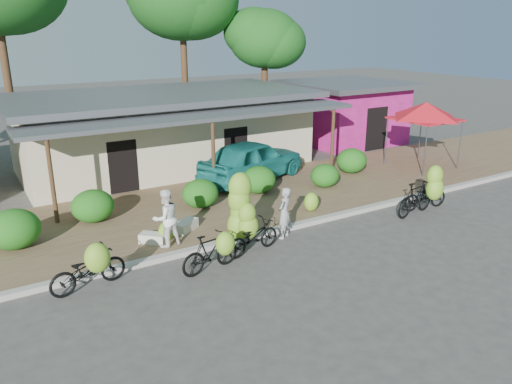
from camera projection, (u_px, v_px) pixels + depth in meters
The scene contains 26 objects.
ground at pixel (314, 257), 13.76m from camera, with size 100.00×100.00×0.00m, color #43413F.
sidewalk at pixel (228, 203), 17.80m from camera, with size 60.00×6.00×0.12m, color olive.
curb at pixel (275, 231), 15.36m from camera, with size 60.00×0.25×0.15m, color #A8A399.
shop_main at pixel (164, 130), 22.09m from camera, with size 13.00×8.50×3.35m.
shop_pink at pixel (345, 111), 27.33m from camera, with size 6.00×6.00×3.25m.
tree_near_right at pixel (261, 37), 27.48m from camera, with size 4.19×3.99×7.10m.
hedge_0 at pixel (14, 229), 13.89m from camera, with size 1.46×1.31×1.14m, color #1E5D15.
hedge_1 at pixel (93, 206), 15.83m from camera, with size 1.35×1.21×1.05m, color #1E5D15.
hedge_2 at pixel (200, 193), 17.11m from camera, with size 1.27×1.15×0.99m, color #1E5D15.
hedge_3 at pixel (259, 180), 18.60m from camera, with size 1.32×1.18×1.03m, color #1E5D15.
hedge_4 at pixel (325, 176), 19.33m from camera, with size 1.16×1.04×0.90m, color #1E5D15.
hedge_5 at pixel (352, 161), 21.21m from camera, with size 1.35×1.21×1.05m, color #1E5D15.
red_canopy at pixel (426, 111), 21.56m from camera, with size 3.50×3.50×2.86m.
bike_far_left at pixel (89, 268), 11.89m from camera, with size 1.99×1.38×1.42m.
bike_left at pixel (212, 251), 12.78m from camera, with size 1.80×1.24×1.30m.
bike_center at pixel (246, 220), 14.01m from camera, with size 1.85×1.30×2.23m.
bike_right at pixel (420, 195), 16.55m from camera, with size 2.02×1.33×1.86m.
bike_far_right at pixel (425, 196), 17.30m from camera, with size 1.87×0.84×0.95m.
loose_banana_a at pixel (166, 231), 14.47m from camera, with size 0.47×0.40×0.58m, color #7BBF2F.
loose_banana_b at pixel (243, 219), 15.25m from camera, with size 0.54×0.46×0.67m, color #7BBF2F.
loose_banana_c at pixel (311, 202), 16.80m from camera, with size 0.52×0.44×0.65m, color #7BBF2F.
sack_near at pixel (186, 226), 15.25m from camera, with size 0.85×0.40×0.30m, color silver.
sack_far at pixel (153, 238), 14.37m from camera, with size 0.75×0.38×0.28m, color silver.
vendor at pixel (284, 213), 14.82m from camera, with size 0.58×0.38×1.58m, color #989898.
bystander at pixel (166, 218), 13.96m from camera, with size 0.82×0.64×1.68m, color white.
teal_van at pixel (252, 160), 20.08m from camera, with size 1.98×4.92×1.68m, color #1A7671.
Camera 1 is at (-7.87, -9.84, 6.04)m, focal length 35.00 mm.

